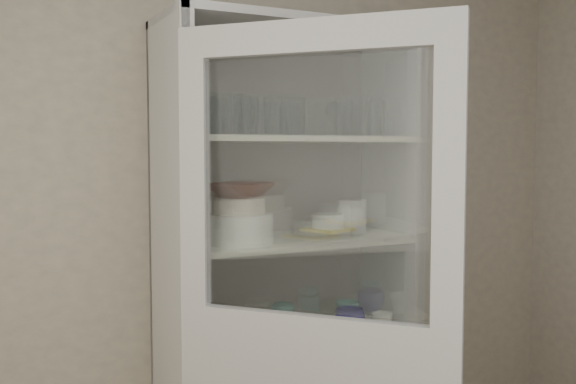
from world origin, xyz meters
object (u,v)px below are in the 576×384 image
yellow_trivet (328,229)px  mug_blue (350,320)px  white_ramekin (328,221)px  plate_stack_front (240,228)px  teal_jar (283,321)px  measuring_cups (222,347)px  cream_bowl (239,206)px  white_canister (232,330)px  glass_platter (328,233)px  goblet_3 (335,119)px  plate_stack_back (229,226)px  terracotta_bowl (239,190)px  goblet_2 (334,118)px  grey_bowl_stack (352,216)px  mug_white (382,323)px  goblet_0 (186,112)px  pantry_cabinet (281,313)px  mug_teal (348,312)px

yellow_trivet → mug_blue: (0.08, -0.05, -0.37)m
yellow_trivet → white_ramekin: size_ratio=1.24×
plate_stack_front → teal_jar: size_ratio=2.17×
white_ramekin → measuring_cups: white_ramekin is taller
cream_bowl → plate_stack_front: bearing=0.0°
yellow_trivet → white_ramekin: 0.03m
teal_jar → white_canister: same height
plate_stack_front → glass_platter: bearing=8.6°
plate_stack_front → yellow_trivet: (0.42, 0.06, -0.03)m
goblet_3 → cream_bowl: goblet_3 is taller
plate_stack_back → terracotta_bowl: (-0.04, -0.20, 0.16)m
goblet_2 → measuring_cups: goblet_2 is taller
goblet_3 → glass_platter: (-0.09, -0.10, -0.47)m
grey_bowl_stack → teal_jar: size_ratio=1.21×
mug_blue → white_canister: bearing=-172.8°
grey_bowl_stack → mug_white: bearing=-68.2°
goblet_0 → plate_stack_back: (0.20, 0.06, -0.45)m
plate_stack_back → white_canister: (-0.04, -0.13, -0.38)m
goblet_0 → pantry_cabinet: bearing=-1.9°
mug_white → goblet_3: bearing=109.2°
pantry_cabinet → terracotta_bowl: (-0.23, -0.13, 0.52)m
goblet_0 → white_canister: size_ratio=1.54×
cream_bowl → white_canister: (-0.01, 0.07, -0.48)m
plate_stack_front → glass_platter: size_ratio=0.85×
goblet_0 → mug_teal: (0.71, -0.02, -0.84)m
plate_stack_back → mug_blue: plate_stack_back is taller
pantry_cabinet → plate_stack_back: bearing=160.4°
mug_blue → measuring_cups: (-0.57, -0.02, -0.03)m
mug_teal → pantry_cabinet: bearing=-176.5°
mug_blue → goblet_3: bearing=97.5°
goblet_3 → mug_blue: (-0.02, -0.15, -0.83)m
terracotta_bowl → glass_platter: terracotta_bowl is taller
goblet_0 → white_canister: bearing=-26.2°
goblet_2 → plate_stack_front: (-0.48, -0.13, -0.43)m
measuring_cups → terracotta_bowl: bearing=10.7°
measuring_cups → white_canister: (0.07, 0.08, 0.04)m
plate_stack_back → white_ramekin: bearing=-19.6°
terracotta_bowl → teal_jar: 0.59m
goblet_2 → yellow_trivet: goblet_2 is taller
pantry_cabinet → grey_bowl_stack: 0.50m
mug_white → teal_jar: (-0.37, 0.16, 0.02)m
plate_stack_back → grey_bowl_stack: (0.50, -0.12, 0.03)m
glass_platter → goblet_2: bearing=46.6°
glass_platter → white_canister: glass_platter is taller
plate_stack_back → grey_bowl_stack: 0.52m
glass_platter → teal_jar: bearing=171.5°
grey_bowl_stack → yellow_trivet: bearing=-173.9°
measuring_cups → white_ramekin: bearing=8.9°
glass_platter → mug_blue: bearing=-35.5°
plate_stack_back → goblet_2: bearing=-8.3°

